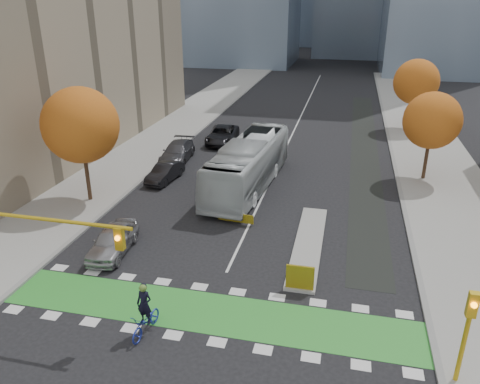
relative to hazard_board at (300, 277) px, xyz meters
The scene contains 22 objects.
ground 5.85m from the hazard_board, 133.60° to the right, with size 300.00×300.00×0.00m, color black.
sidewalk_west 23.59m from the hazard_board, 137.92° to the left, with size 7.00×120.00×0.15m, color gray.
sidewalk_east 18.45m from the hazard_board, 58.98° to the left, with size 7.00×120.00×0.15m, color gray.
curb_west 21.12m from the hazard_board, 131.54° to the left, with size 0.30×120.00×0.16m, color gray.
curb_east 16.92m from the hazard_board, 69.21° to the left, with size 0.30×120.00×0.16m, color gray.
bike_crossing 4.89m from the hazard_board, 145.98° to the right, with size 20.00×3.00×0.01m, color green.
centre_line 36.03m from the hazard_board, 96.38° to the left, with size 0.15×70.00×0.01m, color silver.
bike_lane_paint 26.05m from the hazard_board, 82.27° to the left, with size 2.50×50.00×0.01m, color black.
median_island 4.85m from the hazard_board, 90.00° to the left, with size 1.60×10.00×0.16m, color gray.
hazard_board is the anchor object (origin of this frame).
building_west 35.18m from the hazard_board, 147.56° to the left, with size 16.00×44.00×25.00m, color gray.
tree_west 18.44m from the hazard_board, 154.01° to the left, with size 5.20×5.20×8.22m.
tree_east_near 19.93m from the hazard_board, 65.80° to the left, with size 4.40×4.40×7.08m.
tree_east_far 35.13m from the hazard_board, 75.88° to the left, with size 4.80×4.80×7.65m.
traffic_signal_west 13.23m from the hazard_board, 158.45° to the right, with size 8.53×0.56×5.20m.
traffic_signal_east 8.26m from the hazard_board, 35.92° to the right, with size 0.35×0.43×4.10m.
cyclist 7.76m from the hazard_board, 142.73° to the right, with size 1.02×2.24×2.49m.
bus 14.21m from the hazard_board, 112.52° to the left, with size 3.17×13.54×3.77m, color #B8BFC1.
parked_car_a 10.97m from the hazard_board, behind, with size 1.85×4.60×1.57m, color #A0A0A5.
parked_car_b 17.71m from the hazard_board, 133.61° to the left, with size 1.49×4.28×1.41m, color black.
parked_car_c 22.06m from the hazard_board, 126.11° to the left, with size 2.28×5.61×1.63m, color #4A4A4F.
parked_car_d 26.30m from the hazard_board, 113.53° to the left, with size 2.74×5.94×1.65m, color black.
Camera 1 is at (5.58, -15.74, 13.68)m, focal length 35.00 mm.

